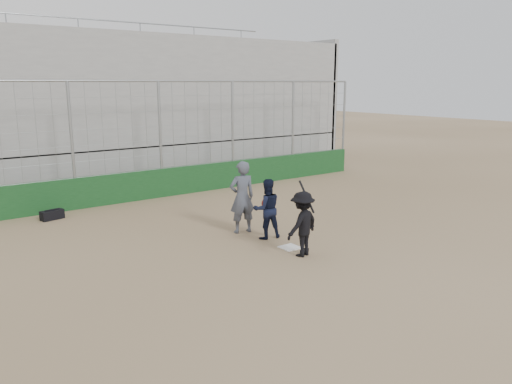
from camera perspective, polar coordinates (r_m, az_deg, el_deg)
ground at (r=12.27m, az=3.89°, el=-6.39°), size 90.00×90.00×0.00m
home_plate at (r=12.26m, az=3.89°, el=-6.34°), size 0.44×0.44×0.02m
backstop at (r=17.80m, az=-10.72°, el=2.51°), size 18.10×0.25×4.04m
bleachers at (r=22.15m, az=-16.57°, el=9.24°), size 20.25×6.70×6.98m
batter_at_plate at (r=11.55m, az=5.31°, el=-3.64°), size 1.09×0.83×1.70m
catcher_crouched at (r=12.81m, az=1.25°, el=-3.06°), size 0.87×0.74×1.07m
umpire at (r=13.26m, az=-1.60°, el=-1.00°), size 0.78×0.59×1.75m
equipment_bag at (r=15.86m, az=-22.27°, el=-2.43°), size 0.69×0.41×0.32m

